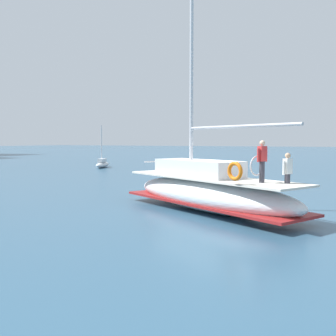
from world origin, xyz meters
TOP-DOWN VIEW (x-y plane):
  - ground_plane at (0.00, 0.00)m, footprint 400.00×400.00m
  - main_sailboat at (-1.11, 0.86)m, footprint 6.31×9.70m
  - moored_catamaran at (18.51, 21.68)m, footprint 3.97×2.20m

SIDE VIEW (x-z plane):
  - ground_plane at x=0.00m, z-range 0.00..0.00m
  - moored_catamaran at x=18.51m, z-range -1.96..2.83m
  - main_sailboat at x=-1.11m, z-range -5.15..6.96m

